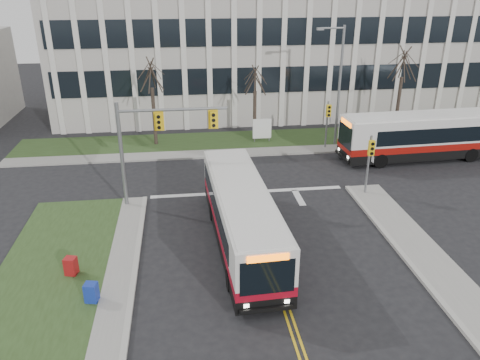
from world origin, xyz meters
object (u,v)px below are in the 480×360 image
object	(u,v)px
streetlight	(338,80)
directory_sign	(262,129)
bus_main	(241,217)
bus_cross	(425,137)
newspaper_box_red	(71,267)
newspaper_box_blue	(92,294)

from	to	relation	value
streetlight	directory_sign	xyz separation A→B (m)	(-5.53, 1.30, -4.02)
bus_main	bus_cross	bearing A→B (deg)	32.45
streetlight	bus_cross	bearing A→B (deg)	-33.10
bus_cross	newspaper_box_red	world-z (taller)	bus_cross
directory_sign	bus_main	world-z (taller)	bus_main
bus_main	bus_cross	size ratio (longest dim) A/B	0.92
bus_cross	bus_main	bearing A→B (deg)	-57.64
streetlight	bus_cross	distance (m)	7.66
bus_main	newspaper_box_red	xyz separation A→B (m)	(-7.91, -1.76, -1.04)
streetlight	bus_main	world-z (taller)	streetlight
streetlight	bus_main	distance (m)	17.26
newspaper_box_red	bus_cross	bearing A→B (deg)	43.12
bus_main	newspaper_box_blue	xyz separation A→B (m)	(-6.69, -3.84, -1.04)
bus_cross	newspaper_box_blue	distance (m)	25.89
bus_main	streetlight	bearing A→B (deg)	54.39
directory_sign	bus_main	xyz separation A→B (m)	(-3.67, -15.43, 0.35)
streetlight	directory_sign	bearing A→B (deg)	166.77
directory_sign	newspaper_box_blue	distance (m)	21.89
streetlight	bus_cross	world-z (taller)	streetlight
bus_cross	directory_sign	bearing A→B (deg)	-116.70
bus_cross	newspaper_box_blue	world-z (taller)	bus_cross
newspaper_box_red	streetlight	bearing A→B (deg)	57.88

